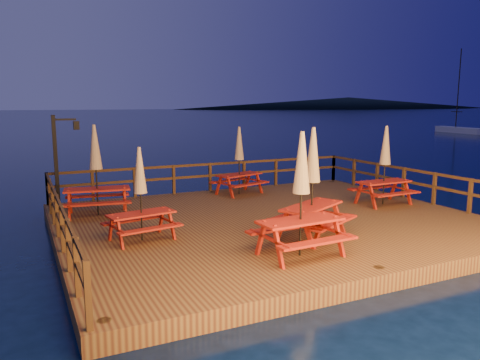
{
  "coord_description": "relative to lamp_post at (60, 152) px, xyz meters",
  "views": [
    {
      "loc": [
        -6.63,
        -11.77,
        3.8
      ],
      "look_at": [
        -0.74,
        0.6,
        1.52
      ],
      "focal_mm": 35.0,
      "sensor_mm": 36.0,
      "label": 1
    }
  ],
  "objects": [
    {
      "name": "picnic_table_2",
      "position": [
        4.31,
        -7.8,
        -0.35
      ],
      "size": [
        2.03,
        1.71,
        2.78
      ],
      "rotation": [
        0.0,
        0.0,
        0.06
      ],
      "color": "maroon",
      "rests_on": "deck"
    },
    {
      "name": "picnic_table_3",
      "position": [
        1.4,
        -5.09,
        -0.58
      ],
      "size": [
        1.84,
        1.61,
        2.33
      ],
      "rotation": [
        0.0,
        0.0,
        0.18
      ],
      "color": "maroon",
      "rests_on": "deck"
    },
    {
      "name": "picnic_table_0",
      "position": [
        9.78,
        -4.43,
        -0.42
      ],
      "size": [
        1.87,
        1.54,
        2.64
      ],
      "rotation": [
        0.0,
        0.0,
        0.01
      ],
      "color": "maroon",
      "rests_on": "deck"
    },
    {
      "name": "deck_piles",
      "position": [
        5.39,
        -4.55,
        -2.5
      ],
      "size": [
        11.44,
        9.44,
        1.4
      ],
      "color": "#392612",
      "rests_on": "ground"
    },
    {
      "name": "headland_right",
      "position": [
        190.39,
        225.45,
        1.3
      ],
      "size": [
        230.4,
        86.4,
        7.0
      ],
      "primitive_type": "ellipsoid",
      "color": "black",
      "rests_on": "ground"
    },
    {
      "name": "ground",
      "position": [
        5.39,
        -4.55,
        -2.2
      ],
      "size": [
        500.0,
        500.0,
        0.0
      ],
      "primitive_type": "plane",
      "color": "black",
      "rests_on": "ground"
    },
    {
      "name": "picnic_table_1",
      "position": [
        0.83,
        -1.88,
        -0.37
      ],
      "size": [
        2.14,
        1.85,
        2.75
      ],
      "rotation": [
        0.0,
        0.0,
        -0.15
      ],
      "color": "maroon",
      "rests_on": "deck"
    },
    {
      "name": "railing",
      "position": [
        5.39,
        -2.77,
        -1.03
      ],
      "size": [
        11.8,
        9.75,
        1.1
      ],
      "color": "#392612",
      "rests_on": "deck"
    },
    {
      "name": "picnic_table_4",
      "position": [
        5.35,
        -6.7,
        -0.34
      ],
      "size": [
        2.47,
        2.32,
        2.79
      ],
      "rotation": [
        0.0,
        0.0,
        0.47
      ],
      "color": "maroon",
      "rests_on": "deck"
    },
    {
      "name": "picnic_table_5",
      "position": [
        6.16,
        -0.7,
        -0.49
      ],
      "size": [
        2.1,
        1.89,
        2.51
      ],
      "rotation": [
        0.0,
        0.0,
        0.29
      ],
      "color": "maroon",
      "rests_on": "deck"
    },
    {
      "name": "sailboat",
      "position": [
        49.12,
        25.22,
        -1.84
      ],
      "size": [
        2.17,
        7.23,
        10.59
      ],
      "rotation": [
        0.0,
        0.0,
        -0.13
      ],
      "color": "silver",
      "rests_on": "ground"
    },
    {
      "name": "lamp_post",
      "position": [
        0.0,
        0.0,
        0.0
      ],
      "size": [
        0.85,
        0.18,
        3.0
      ],
      "color": "black",
      "rests_on": "deck"
    },
    {
      "name": "deck",
      "position": [
        5.39,
        -4.55,
        -2.0
      ],
      "size": [
        12.0,
        10.0,
        0.4
      ],
      "primitive_type": "cube",
      "color": "#482717",
      "rests_on": "ground"
    }
  ]
}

